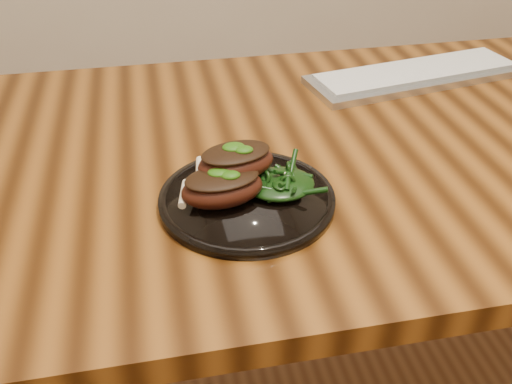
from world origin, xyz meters
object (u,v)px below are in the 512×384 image
(desk, at_px, (358,178))
(lamb_chop_front, at_px, (222,186))
(plate, at_px, (247,199))
(keyboard, at_px, (416,74))
(greens_heap, at_px, (280,180))

(desk, relative_size, lamb_chop_front, 12.98)
(plate, relative_size, keyboard, 0.53)
(plate, bearing_deg, keyboard, 40.97)
(desk, xyz_separation_m, keyboard, (0.19, 0.21, 0.09))
(desk, distance_m, lamb_chop_front, 0.33)
(greens_heap, xyz_separation_m, keyboard, (0.37, 0.36, -0.02))
(plate, distance_m, greens_heap, 0.05)
(plate, xyz_separation_m, lamb_chop_front, (-0.04, -0.01, 0.03))
(desk, relative_size, greens_heap, 16.37)
(lamb_chop_front, height_order, greens_heap, lamb_chop_front)
(plate, bearing_deg, greens_heap, 5.19)
(plate, height_order, greens_heap, greens_heap)
(desk, relative_size, plate, 6.51)
(desk, bearing_deg, keyboard, 48.05)
(greens_heap, bearing_deg, keyboard, 44.14)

